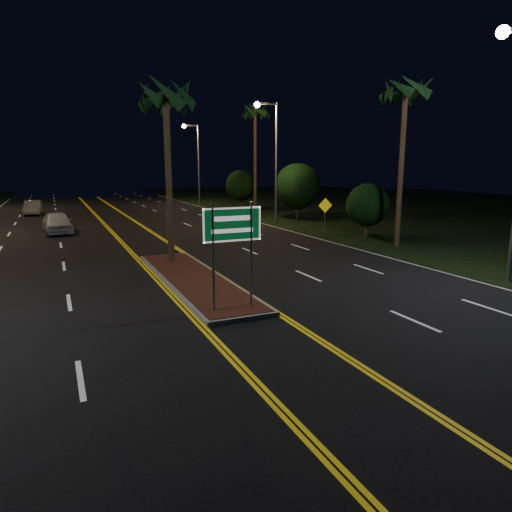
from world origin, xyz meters
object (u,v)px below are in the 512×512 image
streetlight_right_mid (272,149)px  shrub_near (368,205)px  palm_median (166,96)px  car_far (33,206)px  highway_sign (232,235)px  palm_right_near (406,91)px  warning_sign (325,210)px  streetlight_right_far (195,155)px  shrub_far (241,185)px  median_island (194,279)px  car_near (57,221)px  shrub_mid (298,186)px  palm_right_far (255,113)px

streetlight_right_mid → shrub_near: streetlight_right_mid is taller
palm_median → car_far: bearing=103.6°
highway_sign → car_far: size_ratio=0.72×
palm_right_near → warning_sign: (-0.82, 6.08, -6.73)m
warning_sign → streetlight_right_far: bearing=99.1°
highway_sign → palm_right_near: (12.50, 7.20, 5.81)m
palm_right_near → shrub_near: (1.00, 4.00, -6.27)m
warning_sign → shrub_far: bearing=90.7°
warning_sign → car_far: bearing=137.6°
palm_median → car_far: (-6.42, 26.47, -6.53)m
median_island → car_near: bearing=105.7°
palm_right_near → shrub_far: 26.69m
highway_sign → warning_sign: (11.68, 13.29, -0.92)m
streetlight_right_far → palm_median: bearing=-108.6°
car_near → streetlight_right_far: bearing=46.9°
palm_median → highway_sign: bearing=-90.0°
car_far → warning_sign: warning_sign is taller
streetlight_right_far → shrub_mid: size_ratio=1.95×
median_island → car_near: 16.84m
streetlight_right_mid → streetlight_right_far: (0.00, 20.00, 0.00)m
palm_right_near → shrub_mid: bearing=83.9°
streetlight_right_far → shrub_near: bearing=-84.1°
palm_right_near → shrub_far: bearing=87.1°
shrub_far → highway_sign: bearing=-112.6°
highway_sign → shrub_mid: size_ratio=0.69×
median_island → palm_median: bearing=90.0°
warning_sign → car_near: bearing=163.1°
streetlight_right_far → car_near: size_ratio=1.82×
shrub_mid → shrub_far: shrub_mid is taller
palm_right_near → shrub_mid: 15.11m
palm_right_far → shrub_far: size_ratio=2.60×
car_near → car_far: (-1.85, 13.78, -0.09)m
car_far → streetlight_right_mid: bearing=-38.9°
palm_right_far → median_island: bearing=-119.1°
palm_right_near → shrub_mid: size_ratio=2.01×
streetlight_right_mid → palm_right_near: palm_right_near is taller
warning_sign → palm_right_near: bearing=-75.6°
palm_right_far → car_near: bearing=-158.6°
car_far → warning_sign: 27.65m
shrub_near → car_far: shrub_near is taller
palm_right_near → warning_sign: 9.10m
car_near → warning_sign: size_ratio=2.15×
highway_sign → shrub_near: (13.50, 11.20, -0.46)m
streetlight_right_far → palm_median: size_ratio=1.08×
median_island → streetlight_right_far: 37.00m
streetlight_right_mid → warning_sign: bearing=-79.8°
median_island → warning_sign: size_ratio=4.44×
shrub_mid → car_far: bearing=147.6°
streetlight_right_far → palm_right_near: palm_right_near is taller
median_island → warning_sign: bearing=37.9°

